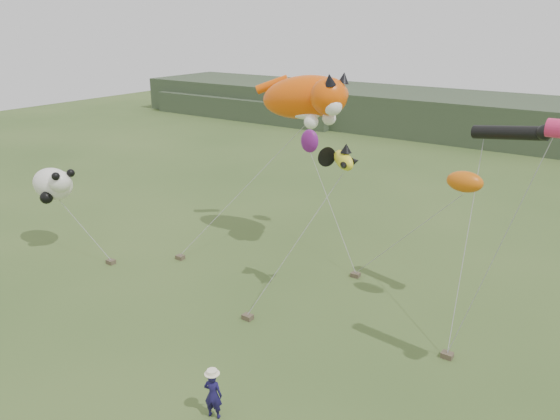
{
  "coord_description": "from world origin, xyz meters",
  "views": [
    {
      "loc": [
        11.43,
        -12.23,
        11.45
      ],
      "look_at": [
        0.93,
        3.0,
        4.96
      ],
      "focal_mm": 35.0,
      "sensor_mm": 36.0,
      "label": 1
    }
  ],
  "objects": [
    {
      "name": "panda_kite",
      "position": [
        -13.1,
        3.09,
        3.54
      ],
      "size": [
        2.88,
        1.86,
        1.79
      ],
      "color": "white",
      "rests_on": "ground"
    },
    {
      "name": "tube_kites",
      "position": [
        9.0,
        6.59,
        8.09
      ],
      "size": [
        6.34,
        6.04,
        2.07
      ],
      "color": "black",
      "rests_on": "ground"
    },
    {
      "name": "headland",
      "position": [
        -3.11,
        44.69,
        1.92
      ],
      "size": [
        90.0,
        13.0,
        4.0
      ],
      "color": "#2D3D28",
      "rests_on": "ground"
    },
    {
      "name": "ground",
      "position": [
        0.0,
        0.0,
        0.0
      ],
      "size": [
        120.0,
        120.0,
        0.0
      ],
      "primitive_type": "plane",
      "color": "#385123",
      "rests_on": "ground"
    },
    {
      "name": "festival_attendant",
      "position": [
        2.04,
        -2.16,
        0.79
      ],
      "size": [
        0.66,
        0.53,
        1.57
      ],
      "primitive_type": "imported",
      "rotation": [
        0.0,
        0.0,
        3.45
      ],
      "color": "#171245",
      "rests_on": "ground"
    },
    {
      "name": "fish_kite",
      "position": [
        1.43,
        6.15,
        6.32
      ],
      "size": [
        2.26,
        1.46,
        1.14
      ],
      "color": "yellow",
      "rests_on": "ground"
    },
    {
      "name": "sandbag_anchors",
      "position": [
        -1.79,
        5.11,
        0.1
      ],
      "size": [
        16.73,
        6.23,
        0.21
      ],
      "color": "brown",
      "rests_on": "ground"
    },
    {
      "name": "cat_kite",
      "position": [
        -2.51,
        10.49,
        7.86
      ],
      "size": [
        6.12,
        3.27,
        2.76
      ],
      "color": "#ED5206",
      "rests_on": "ground"
    },
    {
      "name": "misc_kites",
      "position": [
        1.04,
        10.28,
        5.45
      ],
      "size": [
        10.92,
        5.41,
        1.49
      ],
      "color": "#D15C0C",
      "rests_on": "ground"
    }
  ]
}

